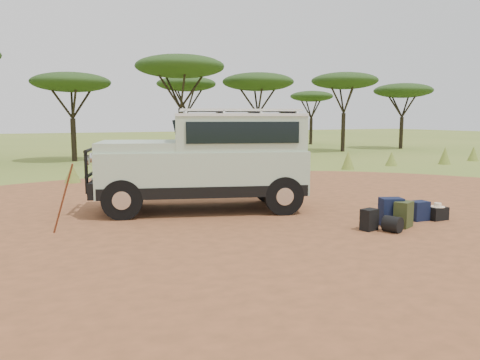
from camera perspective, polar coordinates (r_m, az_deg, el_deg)
name	(u,v)px	position (r m, az deg, el deg)	size (l,w,h in m)	color
ground	(262,227)	(10.27, 2.71, -5.75)	(140.00, 140.00, 0.00)	olive
dirt_clearing	(262,227)	(10.27, 2.71, -5.73)	(23.00, 23.00, 0.01)	#985631
grass_fringe	(159,169)	(18.25, -9.82, 1.30)	(36.60, 1.60, 0.90)	olive
acacia_treeline	(117,75)	(29.25, -14.77, 12.26)	(46.70, 13.20, 6.26)	black
safari_vehicle	(209,162)	(12.03, -3.80, 2.22)	(5.64, 3.54, 2.58)	#AAC1A4
walking_staff	(63,199)	(10.14, -20.76, -2.17)	(0.04, 0.04, 1.56)	brown
backpack_black	(369,220)	(10.27, 15.47, -4.69)	(0.34, 0.25, 0.46)	black
backpack_navy	(391,212)	(10.85, 17.92, -3.71)	(0.47, 0.34, 0.62)	#101733
backpack_olive	(403,214)	(10.78, 19.30, -3.97)	(0.41, 0.30, 0.57)	#373B1B
duffel_navy	(419,211)	(11.62, 20.98, -3.54)	(0.40, 0.30, 0.45)	#101733
hard_case	(437,213)	(11.85, 22.91, -3.78)	(0.44, 0.31, 0.31)	black
stuff_sack	(392,224)	(10.26, 18.09, -5.15)	(0.34, 0.34, 0.34)	black
safari_hat	(438,205)	(11.81, 22.96, -2.88)	(0.33, 0.33, 0.10)	beige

